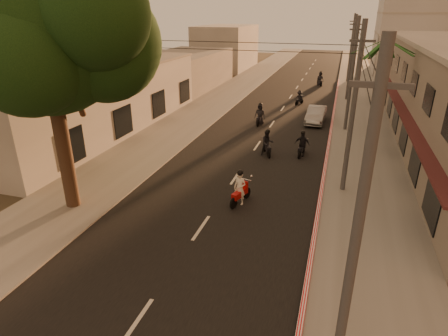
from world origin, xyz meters
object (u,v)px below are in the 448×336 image
at_px(broadleaf_tree, 53,32).
at_px(scooter_far_c, 320,79).
at_px(scooter_far_b, 299,98).
at_px(parked_car, 316,115).
at_px(scooter_red, 240,189).
at_px(scooter_mid_a, 267,143).
at_px(scooter_far_a, 260,115).
at_px(palm_tree, 386,46).
at_px(scooter_mid_b, 302,145).

xyz_separation_m(broadleaf_tree, scooter_far_c, (9.34, 37.86, -7.60)).
distance_m(scooter_far_b, parked_car, 6.92).
bearing_deg(scooter_red, scooter_mid_a, 106.27).
bearing_deg(scooter_far_b, scooter_mid_a, -67.76).
relative_size(scooter_red, scooter_far_a, 0.96).
relative_size(palm_tree, scooter_red, 4.24).
height_order(scooter_mid_b, parked_car, scooter_mid_b).
bearing_deg(parked_car, scooter_mid_b, -89.63).
height_order(scooter_red, parked_car, scooter_red).
height_order(scooter_far_b, parked_car, scooter_far_b).
bearing_deg(scooter_mid_a, scooter_far_b, 63.54).
distance_m(scooter_mid_b, parked_car, 8.83).
relative_size(scooter_far_a, scooter_far_b, 1.29).
bearing_deg(palm_tree, scooter_mid_a, -152.04).
distance_m(scooter_red, scooter_mid_b, 8.33).
distance_m(scooter_mid_a, scooter_far_a, 7.45).
relative_size(broadleaf_tree, scooter_far_a, 5.97).
distance_m(scooter_red, scooter_far_a, 14.78).
relative_size(scooter_mid_a, scooter_far_a, 0.93).
distance_m(palm_tree, scooter_far_c, 25.37).
distance_m(palm_tree, scooter_far_a, 11.50).
xyz_separation_m(broadleaf_tree, parked_car, (10.25, 19.54, -7.76)).
bearing_deg(scooter_far_a, scooter_red, -80.51).
bearing_deg(scooter_far_b, scooter_red, -67.25).
bearing_deg(scooter_mid_a, parked_car, 49.28).
height_order(broadleaf_tree, palm_tree, broadleaf_tree).
bearing_deg(scooter_far_a, scooter_far_c, 80.98).
xyz_separation_m(scooter_far_a, scooter_far_c, (3.73, 20.54, -0.01)).
bearing_deg(scooter_mid_a, palm_tree, 2.69).
bearing_deg(broadleaf_tree, scooter_mid_b, 47.02).
distance_m(scooter_far_a, scooter_far_c, 20.88).
relative_size(scooter_mid_b, scooter_far_b, 1.19).
height_order(scooter_far_b, scooter_far_c, scooter_far_c).
height_order(palm_tree, parked_car, palm_tree).
bearing_deg(scooter_red, scooter_far_b, 105.18).
relative_size(parked_car, scooter_far_c, 2.28).
relative_size(scooter_red, scooter_mid_a, 1.02).
xyz_separation_m(scooter_mid_b, scooter_far_c, (-0.65, 27.15, 0.05)).
distance_m(scooter_mid_a, scooter_far_c, 27.75).
xyz_separation_m(broadleaf_tree, scooter_far_b, (7.99, 26.09, -7.75)).
bearing_deg(scooter_far_c, palm_tree, -98.68).
distance_m(scooter_red, scooter_far_c, 35.20).
bearing_deg(broadleaf_tree, scooter_far_a, 72.07).
distance_m(scooter_mid_a, parked_car, 9.73).
bearing_deg(broadleaf_tree, scooter_far_b, 72.97).
xyz_separation_m(scooter_mid_a, scooter_far_c, (1.68, 27.70, 0.01)).
relative_size(broadleaf_tree, scooter_mid_b, 6.46).
xyz_separation_m(scooter_red, parked_car, (2.54, 16.84, -0.14)).
xyz_separation_m(scooter_far_a, scooter_far_b, (2.39, 8.76, -0.16)).
xyz_separation_m(scooter_mid_b, scooter_far_b, (-1.99, 15.37, -0.10)).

